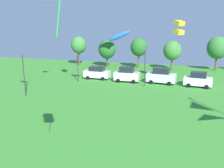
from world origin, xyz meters
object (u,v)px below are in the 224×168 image
Objects in this scene: parked_car_leftmost at (97,73)px; treeline_tree_1 at (107,49)px; kite_flying_5 at (179,28)px; light_post_2 at (145,66)px; parked_car_third_from_left at (161,76)px; light_post_3 at (24,73)px; treeline_tree_2 at (139,47)px; parked_car_second_from_left at (127,74)px; light_post_0 at (78,63)px; parked_car_rightmost_in_row at (198,80)px; treeline_tree_4 at (217,48)px; treeline_tree_3 at (172,51)px; kite_flying_9 at (42,8)px; kite_flying_0 at (119,36)px; treeline_tree_0 at (79,45)px.

treeline_tree_1 reaches higher than parked_car_leftmost.
kite_flying_5 is 7.70m from light_post_2.
parked_car_third_from_left is 0.76× the size of treeline_tree_1.
light_post_3 is 0.83× the size of treeline_tree_2.
light_post_2 reaches higher than parked_car_leftmost.
parked_car_second_from_left is 8.38m from light_post_0.
treeline_tree_1 is (-19.50, 14.18, 2.82)m from parked_car_rightmost_in_row.
parked_car_third_from_left is at bearing 53.37° from light_post_2.
treeline_tree_1 is (-8.38, 14.08, 2.72)m from parked_car_second_from_left.
treeline_tree_4 reaches higher than light_post_3.
parked_car_second_from_left is at bearing -176.63° from kite_flying_5.
kite_flying_5 is 16.94m from light_post_0.
parked_car_leftmost is 25.96m from treeline_tree_4.
treeline_tree_3 is (7.28, -0.92, -0.45)m from treeline_tree_2.
parked_car_rightmost_in_row is at bearing -3.73° from parked_car_leftmost.
kite_flying_9 is 24.41m from treeline_tree_1.
light_post_3 reaches higher than parked_car_rightmost_in_row.
kite_flying_5 is 1.14× the size of parked_car_rightmost_in_row.
kite_flying_9 is 0.36× the size of light_post_3.
parked_car_third_from_left is 1.11× the size of parked_car_rightmost_in_row.
treeline_tree_1 is at bearing 100.69° from parked_car_leftmost.
light_post_0 reaches higher than parked_car_second_from_left.
treeline_tree_1 is 14.56m from treeline_tree_3.
parked_car_rightmost_in_row is (11.12, -0.10, -0.10)m from parked_car_second_from_left.
parked_car_leftmost is (-13.40, 0.18, -7.69)m from kite_flying_5.
treeline_tree_4 reaches higher than light_post_2.
treeline_tree_1 is (0.95, 23.25, -7.38)m from kite_flying_9.
kite_flying_5 is (8.74, 2.11, 1.25)m from kite_flying_0.
parked_car_third_from_left is at bearing -64.64° from treeline_tree_2.
kite_flying_0 reaches higher than parked_car_third_from_left.
kite_flying_5 is 10.89m from parked_car_second_from_left.
light_post_3 is at bearing -145.61° from parked_car_rightmost_in_row.
light_post_0 is at bearing -170.80° from kite_flying_5.
kite_flying_9 reaches higher than kite_flying_5.
treeline_tree_2 is at bearing 91.91° from parked_car_second_from_left.
treeline_tree_4 is at bearing 57.88° from light_post_2.
treeline_tree_2 reaches higher than treeline_tree_1.
kite_flying_5 is 0.72× the size of treeline_tree_2.
treeline_tree_2 reaches higher than treeline_tree_3.
treeline_tree_3 is at bearing -1.83° from treeline_tree_1.
kite_flying_5 is 0.68× the size of treeline_tree_4.
kite_flying_0 reaches higher than parked_car_rightmost_in_row.
treeline_tree_0 reaches higher than parked_car_third_from_left.
kite_flying_5 is 0.77× the size of treeline_tree_3.
kite_flying_5 is at bearing 4.11° from parked_car_third_from_left.
light_post_2 reaches higher than parked_car_second_from_left.
kite_flying_5 reaches higher than light_post_2.
light_post_2 reaches higher than light_post_0.
treeline_tree_4 is (11.64, 18.54, 1.50)m from light_post_2.
parked_car_second_from_left is (9.32, 9.17, -10.09)m from kite_flying_9.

